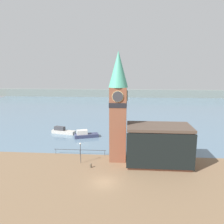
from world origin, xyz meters
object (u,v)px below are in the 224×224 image
at_px(clock_tower, 118,104).
at_px(lamp_post, 80,149).
at_px(mooring_bollard_near, 91,165).
at_px(boat_near, 85,135).
at_px(boat_far, 63,131).
at_px(pier_building, 158,145).

distance_m(clock_tower, lamp_post, 11.27).
bearing_deg(lamp_post, mooring_bollard_near, -39.04).
xyz_separation_m(boat_near, boat_far, (-7.13, 3.10, -0.04)).
bearing_deg(mooring_bollard_near, lamp_post, 140.96).
distance_m(pier_building, lamp_post, 14.89).
height_order(boat_far, lamp_post, lamp_post).
height_order(pier_building, lamp_post, pier_building).
xyz_separation_m(pier_building, boat_near, (-17.23, 15.38, -3.06)).
bearing_deg(clock_tower, boat_near, 124.19).
bearing_deg(clock_tower, boat_far, 134.25).
relative_size(pier_building, boat_far, 1.72).
height_order(boat_near, boat_far, boat_near).
xyz_separation_m(clock_tower, pier_building, (7.74, -1.42, -7.51)).
distance_m(boat_near, boat_far, 7.78).
distance_m(boat_far, mooring_bollard_near, 24.24).
relative_size(boat_far, lamp_post, 1.70).
bearing_deg(mooring_bollard_near, clock_tower, 40.49).
distance_m(boat_near, lamp_post, 16.53).
relative_size(boat_far, mooring_bollard_near, 8.61).
bearing_deg(mooring_bollard_near, boat_far, 119.15).
bearing_deg(boat_near, lamp_post, -101.12).
distance_m(clock_tower, boat_near, 19.92).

